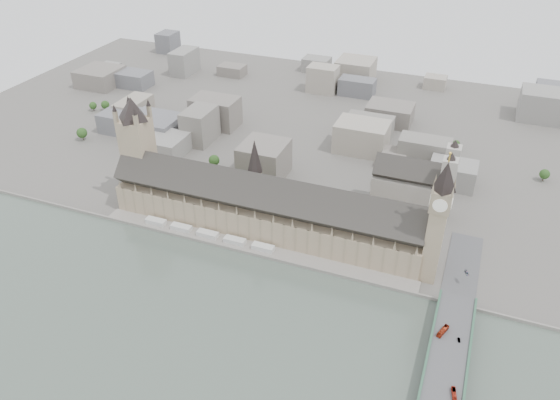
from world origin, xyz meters
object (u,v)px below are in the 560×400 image
(westminster_bridge, at_px, (444,379))
(car_silver, at_px, (459,340))
(elizabeth_tower, at_px, (439,215))
(palace_of_westminster, at_px, (264,208))
(victoria_tower, at_px, (138,146))
(red_bus_south, at_px, (454,394))
(red_bus_north, at_px, (443,331))
(westminster_abbey, at_px, (415,187))
(car_approach, at_px, (467,273))

(westminster_bridge, xyz_separation_m, car_silver, (4.78, 29.49, 5.75))
(elizabeth_tower, height_order, car_silver, elizabeth_tower)
(palace_of_westminster, relative_size, victoria_tower, 2.65)
(red_bus_south, distance_m, car_silver, 43.59)
(palace_of_westminster, distance_m, elizabeth_tower, 142.94)
(red_bus_north, xyz_separation_m, red_bus_south, (12.15, -46.58, -0.36))
(victoria_tower, distance_m, westminster_bridge, 309.91)
(westminster_abbey, bearing_deg, car_silver, -69.95)
(palace_of_westminster, bearing_deg, westminster_abbey, 34.17)
(car_approach, bearing_deg, red_bus_south, -112.95)
(westminster_bridge, xyz_separation_m, red_bus_south, (6.40, -14.07, 6.44))
(victoria_tower, relative_size, red_bus_south, 10.57)
(westminster_bridge, bearing_deg, car_silver, 80.80)
(red_bus_south, bearing_deg, victoria_tower, 144.43)
(palace_of_westminster, bearing_deg, car_silver, -24.98)
(victoria_tower, bearing_deg, red_bus_north, -16.23)
(red_bus_south, bearing_deg, westminster_abbey, 94.44)
(victoria_tower, height_order, car_silver, victoria_tower)
(elizabeth_tower, distance_m, car_silver, 86.11)
(victoria_tower, relative_size, car_approach, 18.10)
(victoria_tower, distance_m, car_silver, 304.00)
(westminster_abbey, xyz_separation_m, red_bus_north, (45.32, -149.98, -13.15))
(elizabeth_tower, bearing_deg, westminster_bridge, -75.89)
(red_bus_south, bearing_deg, palace_of_westminster, 132.39)
(westminster_abbey, height_order, red_bus_north, westminster_abbey)
(elizabeth_tower, distance_m, westminster_abbey, 96.91)
(red_bus_south, bearing_deg, elizabeth_tower, 93.65)
(red_bus_north, xyz_separation_m, car_approach, (8.85, 66.17, -0.88))
(car_silver, bearing_deg, red_bus_north, 149.42)
(palace_of_westminster, distance_m, red_bus_north, 173.51)
(red_bus_south, xyz_separation_m, car_silver, (-1.63, 43.56, -0.69))
(westminster_abbey, bearing_deg, palace_of_westminster, -145.83)
(elizabeth_tower, bearing_deg, car_silver, -66.45)
(westminster_bridge, bearing_deg, palace_of_westminster, 146.51)
(elizabeth_tower, xyz_separation_m, car_approach, (27.10, 3.19, -47.04))
(palace_of_westminster, height_order, red_bus_north, palace_of_westminster)
(victoria_tower, xyz_separation_m, car_approach, (287.10, -14.81, -44.15))
(elizabeth_tower, height_order, victoria_tower, elizabeth_tower)
(car_approach, bearing_deg, elizabeth_tower, 162.09)
(palace_of_westminster, xyz_separation_m, red_bus_south, (168.40, -121.27, -11.14))
(palace_of_westminster, height_order, elizabeth_tower, elizabeth_tower)
(red_bus_north, relative_size, car_silver, 3.17)
(victoria_tower, bearing_deg, westminster_bridge, -21.78)
(elizabeth_tower, height_order, westminster_bridge, elizabeth_tower)
(westminster_abbey, bearing_deg, car_approach, -57.12)
(westminster_abbey, distance_m, car_approach, 100.78)
(palace_of_westminster, xyz_separation_m, victoria_tower, (-122.00, 6.30, 32.50))
(palace_of_westminster, xyz_separation_m, westminster_abbey, (110.92, 75.30, 2.38))
(red_bus_south, distance_m, car_approach, 112.81)
(car_approach, bearing_deg, victoria_tower, 152.42)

